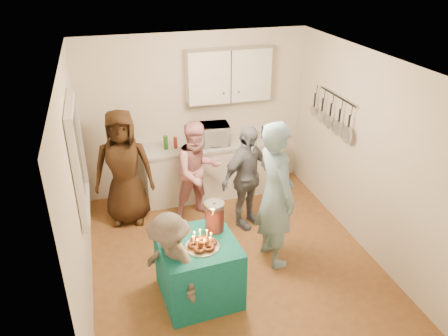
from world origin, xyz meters
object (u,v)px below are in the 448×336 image
object	(u,v)px
punch_jar	(214,217)
man_birthday	(275,195)
woman_back_right	(246,178)
woman_back_left	(124,168)
counter	(213,170)
party_table	(199,269)
child_near_left	(171,265)
woman_back_center	(198,171)
microwave	(211,134)

from	to	relation	value
punch_jar	man_birthday	xyz separation A→B (m)	(0.84, 0.22, 0.04)
punch_jar	woman_back_right	distance (m)	1.33
punch_jar	woman_back_left	size ratio (longest dim) A/B	0.20
counter	man_birthday	size ratio (longest dim) A/B	1.14
party_table	punch_jar	size ratio (longest dim) A/B	2.50
counter	man_birthday	xyz separation A→B (m)	(0.31, -1.89, 0.54)
counter	child_near_left	world-z (taller)	child_near_left
woman_back_left	child_near_left	size ratio (longest dim) A/B	1.38
counter	punch_jar	xyz separation A→B (m)	(-0.53, -2.11, 0.50)
counter	woman_back_right	xyz separation A→B (m)	(0.23, -1.02, 0.35)
party_table	woman_back_left	xyz separation A→B (m)	(-0.66, 1.88, 0.49)
party_table	woman_back_left	bearing A→B (deg)	109.24
counter	child_near_left	bearing A→B (deg)	-114.48
party_table	punch_jar	world-z (taller)	punch_jar
punch_jar	woman_back_left	distance (m)	1.91
counter	man_birthday	bearing A→B (deg)	-80.78
counter	party_table	xyz separation A→B (m)	(-0.78, -2.30, -0.05)
counter	woman_back_center	xyz separation A→B (m)	(-0.39, -0.63, 0.34)
man_birthday	child_near_left	distance (m)	1.56
man_birthday	woman_back_right	bearing A→B (deg)	-2.40
punch_jar	child_near_left	bearing A→B (deg)	-149.76
man_birthday	child_near_left	xyz separation A→B (m)	(-1.42, -0.56, -0.34)
counter	punch_jar	world-z (taller)	punch_jar
man_birthday	woman_back_center	bearing A→B (deg)	21.25
counter	party_table	distance (m)	2.42
party_table	counter	bearing A→B (deg)	71.33
counter	punch_jar	size ratio (longest dim) A/B	6.47
child_near_left	microwave	bearing A→B (deg)	128.73
counter	punch_jar	bearing A→B (deg)	-104.16
microwave	woman_back_right	bearing A→B (deg)	-70.25
counter	woman_back_right	bearing A→B (deg)	-77.53
counter	man_birthday	distance (m)	1.99
woman_back_right	man_birthday	bearing A→B (deg)	-111.82
punch_jar	man_birthday	bearing A→B (deg)	14.58
microwave	woman_back_center	xyz separation A→B (m)	(-0.36, -0.63, -0.30)
man_birthday	woman_back_center	world-z (taller)	man_birthday
woman_back_center	woman_back_right	xyz separation A→B (m)	(0.62, -0.39, 0.01)
woman_back_right	child_near_left	xyz separation A→B (m)	(-1.34, -1.42, -0.14)
woman_back_center	man_birthday	bearing A→B (deg)	-73.83
microwave	counter	bearing A→B (deg)	5.55
child_near_left	party_table	bearing A→B (deg)	86.36
party_table	man_birthday	distance (m)	1.30
microwave	child_near_left	xyz separation A→B (m)	(-1.08, -2.44, -0.44)
party_table	woman_back_center	world-z (taller)	woman_back_center
microwave	man_birthday	bearing A→B (deg)	-74.27
woman_back_left	woman_back_center	world-z (taller)	woman_back_left
microwave	punch_jar	size ratio (longest dim) A/B	1.69
woman_back_center	punch_jar	bearing A→B (deg)	-108.25
man_birthday	woman_back_right	size ratio (longest dim) A/B	1.25
party_table	woman_back_center	distance (m)	1.75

